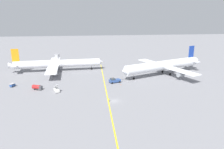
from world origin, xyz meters
name	(u,v)px	position (x,y,z in m)	size (l,w,h in m)	color
ground_plane	(114,101)	(0.00, 0.00, 0.00)	(600.00, 600.00, 0.00)	gray
taxiway_stripe	(107,93)	(-2.08, 10.00, 0.00)	(0.50, 120.00, 0.01)	yellow
airliner_at_gate_left	(57,64)	(-29.72, 54.74, 4.93)	(59.79, 48.73, 15.30)	silver
airliner_being_pushed	(163,66)	(35.34, 37.74, 5.74)	(55.32, 47.17, 16.12)	white
pushback_tug	(115,80)	(3.89, 25.47, 1.25)	(9.31, 4.59, 2.93)	#2D4C8C
gse_stair_truck_yellow	(57,90)	(-25.56, 14.69, 1.03)	(3.39, 4.94, 4.06)	silver
gse_fuel_bowser_stubby	(37,87)	(-35.21, 18.96, 1.33)	(5.25, 3.62, 2.40)	red
gse_baggage_cart_near_cluster	(12,85)	(-48.78, 25.23, 0.86)	(2.70, 3.15, 1.71)	#2D5199
ground_crew_ramp_agent_by_cones	(109,100)	(-2.13, -0.38, 0.83)	(0.47, 0.36, 1.61)	#4C4C51
traffic_cone_nose_right	(121,84)	(6.62, 20.98, 0.28)	(0.44, 0.44, 0.60)	orange
jet_bridge	(57,58)	(-32.74, 81.40, 3.89)	(5.28, 17.19, 5.66)	#B7B7BC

